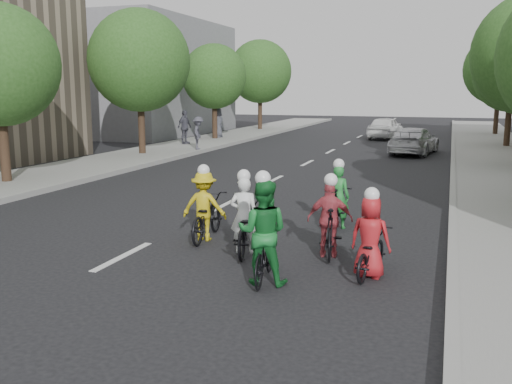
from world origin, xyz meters
The scene contains 21 objects.
ground centered at (0.00, 0.00, 0.00)m, with size 120.00×120.00×0.00m, color black.
sidewalk_left centered at (-8.00, 10.00, 0.07)m, with size 4.00×80.00×0.15m, color gray.
curb_left centered at (-6.05, 10.00, 0.09)m, with size 0.18×80.00×0.18m, color #999993.
curb_right centered at (6.05, 10.00, 0.09)m, with size 0.18×80.00×0.18m, color #999993.
bldg_sw centered at (-16.00, 28.00, 4.00)m, with size 10.00×14.00×8.00m, color slate.
tree_l_3 centered at (-8.20, 15.00, 4.52)m, with size 4.80×4.80×6.93m.
tree_l_4 centered at (-8.20, 24.00, 3.96)m, with size 4.00×4.00×5.97m.
tree_l_5 centered at (-8.20, 33.00, 4.52)m, with size 4.80×4.80×6.93m.
tree_r_2 centered at (8.80, 24.60, 3.96)m, with size 4.00×4.00×5.97m.
tree_r_3 centered at (8.80, 33.60, 4.52)m, with size 4.80×4.80×6.93m.
cyclist_0 centered at (1.00, 1.72, 0.60)m, with size 1.01×1.90×1.64m.
cyclist_1 centered at (3.05, -0.53, 0.73)m, with size 0.93×1.61×1.90m.
cyclist_2 centered at (4.69, 0.38, 0.54)m, with size 0.75×1.60×1.58m.
cyclist_3 centered at (3.49, 3.73, 0.57)m, with size 0.59×1.61×1.63m.
cyclist_4 centered at (3.79, 1.36, 0.60)m, with size 0.92×1.70×1.63m.
cyclist_5 centered at (2.14, 1.07, 0.55)m, with size 0.99×1.93×1.67m.
follow_car_lead centered at (4.17, 20.11, 0.66)m, with size 1.86×4.58×1.33m, color silver.
follow_car_trail centered at (1.85, 28.79, 0.72)m, with size 1.70×4.23×1.44m, color white.
spectator_0 centered at (-6.30, 17.34, 0.99)m, with size 1.08×0.62×1.67m, color #494854.
spectator_1 centered at (-8.30, 19.89, 1.10)m, with size 1.11×0.46×1.90m, color #545361.
spectator_2 centered at (-8.26, 24.67, 1.09)m, with size 0.91×0.59×1.87m, color #494B55.
Camera 1 is at (5.89, -9.23, 3.20)m, focal length 40.00 mm.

